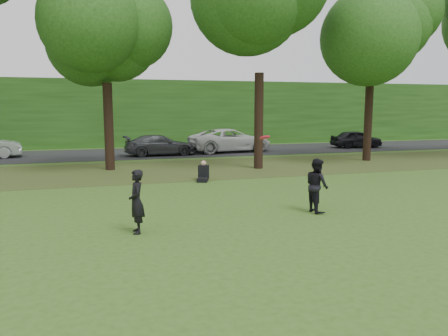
# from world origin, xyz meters

# --- Properties ---
(ground) EXTENTS (120.00, 120.00, 0.00)m
(ground) POSITION_xyz_m (0.00, 0.00, 0.00)
(ground) COLOR #345019
(ground) RESTS_ON ground
(leaf_litter) EXTENTS (60.00, 7.00, 0.01)m
(leaf_litter) POSITION_xyz_m (0.00, 13.00, 0.01)
(leaf_litter) COLOR #423817
(leaf_litter) RESTS_ON ground
(street) EXTENTS (70.00, 7.00, 0.02)m
(street) POSITION_xyz_m (0.00, 21.00, 0.01)
(street) COLOR black
(street) RESTS_ON ground
(far_hedge) EXTENTS (70.00, 3.00, 5.00)m
(far_hedge) POSITION_xyz_m (0.00, 27.00, 2.50)
(far_hedge) COLOR #204714
(far_hedge) RESTS_ON ground
(player_left) EXTENTS (0.37, 0.57, 1.55)m
(player_left) POSITION_xyz_m (-2.81, 2.83, 0.77)
(player_left) COLOR black
(player_left) RESTS_ON ground
(player_right) EXTENTS (0.61, 0.77, 1.56)m
(player_right) POSITION_xyz_m (2.37, 3.49, 0.78)
(player_right) COLOR black
(player_right) RESTS_ON ground
(parked_cars) EXTENTS (38.70, 3.66, 1.53)m
(parked_cars) POSITION_xyz_m (-0.75, 19.97, 0.72)
(parked_cars) COLOR black
(parked_cars) RESTS_ON street
(frisbee) EXTENTS (0.38, 0.36, 0.16)m
(frisbee) POSITION_xyz_m (0.52, 2.94, 2.24)
(frisbee) COLOR #E9133D
(frisbee) RESTS_ON ground
(seated_person) EXTENTS (0.66, 0.83, 0.83)m
(seated_person) POSITION_xyz_m (0.53, 9.58, 0.31)
(seated_person) COLOR black
(seated_person) RESTS_ON ground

